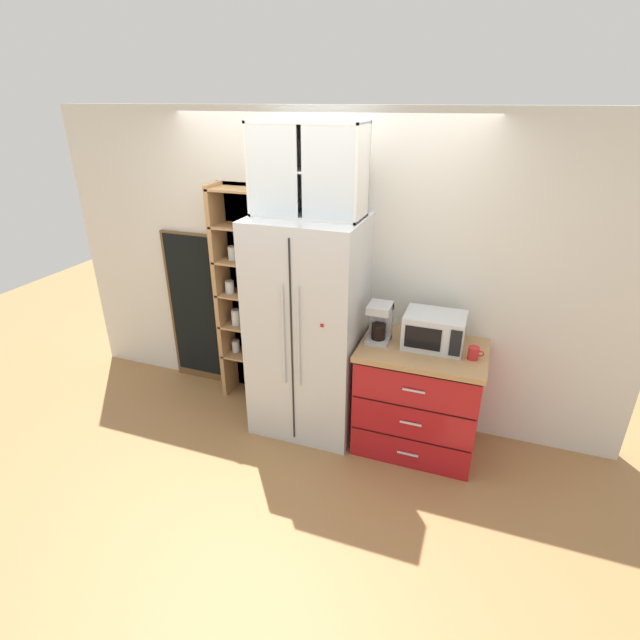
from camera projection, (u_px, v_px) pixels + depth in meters
ground_plane at (309, 421)px, 4.25m from camera, size 10.62×10.62×0.00m
wall_back_cream at (325, 270)px, 4.06m from camera, size 4.93×0.10×2.55m
refrigerator at (308, 328)px, 3.88m from camera, size 0.85×0.70×1.81m
pantry_shelf_column at (246, 295)px, 4.29m from camera, size 0.50×0.29×1.97m
counter_cabinet at (418, 397)px, 3.80m from camera, size 0.94×0.68×0.89m
microwave at (434, 330)px, 3.58m from camera, size 0.44×0.33×0.26m
coffee_maker at (380, 322)px, 3.66m from camera, size 0.17×0.20×0.31m
mug_red at (474, 353)px, 3.43m from camera, size 0.11×0.08×0.09m
bottle_amber at (427, 330)px, 3.64m from camera, size 0.06×0.06×0.25m
bottle_cobalt at (424, 337)px, 3.52m from camera, size 0.06×0.06×0.26m
upper_cabinet at (309, 170)px, 3.41m from camera, size 0.82×0.32×0.65m
chalkboard_menu at (197, 309)px, 4.60m from camera, size 0.60×0.04×1.50m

